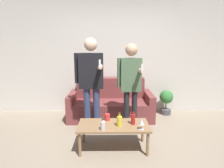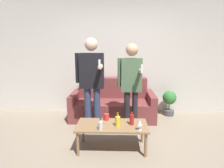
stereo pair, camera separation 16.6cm
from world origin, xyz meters
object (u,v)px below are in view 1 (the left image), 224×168
object	(u,v)px
couch	(111,104)
person_standing_left	(91,78)
bottle_orange	(133,119)
person_standing_right	(131,81)
coffee_table	(113,127)

from	to	relation	value
couch	person_standing_left	bearing A→B (deg)	-115.65
bottle_orange	person_standing_left	xyz separation A→B (m)	(-0.70, 0.63, 0.53)
person_standing_right	person_standing_left	bearing A→B (deg)	175.72
couch	person_standing_right	distance (m)	1.11
couch	coffee_table	distance (m)	1.40
couch	person_standing_left	xyz separation A→B (m)	(-0.36, -0.75, 0.72)
couch	person_standing_right	world-z (taller)	person_standing_right
couch	person_standing_right	xyz separation A→B (m)	(0.35, -0.81, 0.68)
coffee_table	bottle_orange	distance (m)	0.33
coffee_table	person_standing_right	world-z (taller)	person_standing_right
coffee_table	person_standing_right	distance (m)	0.92
couch	person_standing_right	size ratio (longest dim) A/B	1.11
bottle_orange	person_standing_right	bearing A→B (deg)	88.52
person_standing_left	person_standing_right	world-z (taller)	person_standing_left
coffee_table	person_standing_left	xyz separation A→B (m)	(-0.39, 0.64, 0.67)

